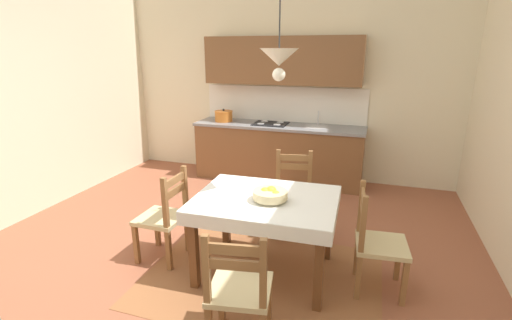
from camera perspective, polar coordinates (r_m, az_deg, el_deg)
ground_plane at (r=3.70m, az=-7.35°, el=-17.07°), size 5.85×6.46×0.10m
wall_back at (r=5.90m, az=4.86°, el=16.56°), size 5.85×0.12×3.96m
area_rug at (r=3.53m, az=0.95°, el=-17.80°), size 2.10×1.60×0.01m
kitchen_cabinetry at (r=5.70m, az=3.60°, el=5.19°), size 2.62×0.63×2.20m
dining_table at (r=3.30m, az=1.52°, el=-8.02°), size 1.29×1.01×0.75m
dining_chair_camera_side at (r=2.62m, az=-2.67°, el=-19.85°), size 0.49×0.49×0.93m
dining_chair_tv_side at (r=3.70m, az=-14.11°, el=-8.72°), size 0.42×0.42×0.93m
dining_chair_kitchen_side at (r=4.13m, az=5.76°, el=-5.54°), size 0.49×0.49×0.93m
dining_chair_window_side at (r=3.32m, az=18.33°, el=-12.23°), size 0.46×0.46×0.93m
fruit_bowl at (r=3.16m, az=2.24°, el=-5.40°), size 0.30×0.30×0.12m
pendant_lamp at (r=3.10m, az=3.63°, el=15.58°), size 0.32×0.32×0.80m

